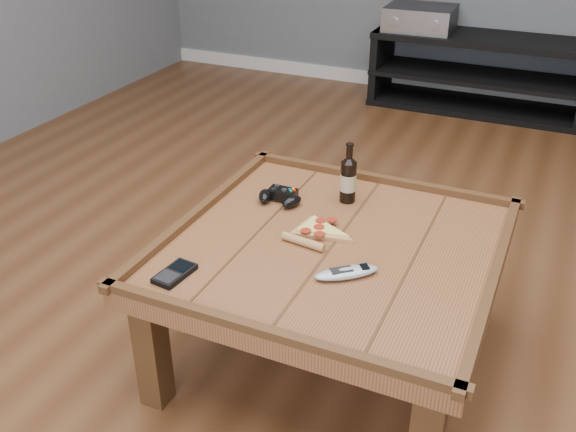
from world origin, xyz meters
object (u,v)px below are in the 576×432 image
at_px(media_console, 478,74).
at_px(game_controller, 280,197).
at_px(remote_control, 347,272).
at_px(beer_bottle, 348,178).
at_px(av_receiver, 420,18).
at_px(pizza_slice, 317,232).
at_px(smartphone, 175,273).
at_px(coffee_table, 333,260).

xyz_separation_m(media_console, game_controller, (-0.27, -2.57, 0.23)).
bearing_deg(remote_control, game_controller, -171.62).
bearing_deg(beer_bottle, av_receiver, 98.48).
bearing_deg(media_console, beer_bottle, -91.39).
xyz_separation_m(pizza_slice, smartphone, (-0.28, -0.39, -0.00)).
xyz_separation_m(media_console, av_receiver, (-0.43, -0.01, 0.33)).
height_order(game_controller, smartphone, game_controller).
bearing_deg(smartphone, game_controller, 87.49).
relative_size(beer_bottle, game_controller, 1.24).
bearing_deg(av_receiver, beer_bottle, -83.12).
bearing_deg(game_controller, beer_bottle, 26.54).
height_order(remote_control, av_receiver, av_receiver).
bearing_deg(game_controller, pizza_slice, -37.26).
bearing_deg(pizza_slice, game_controller, 150.99).
distance_m(game_controller, smartphone, 0.55).
height_order(beer_bottle, remote_control, beer_bottle).
bearing_deg(beer_bottle, coffee_table, -78.34).
relative_size(media_console, remote_control, 7.51).
xyz_separation_m(game_controller, smartphone, (-0.08, -0.54, -0.01)).
distance_m(beer_bottle, av_receiver, 2.48).
bearing_deg(remote_control, smartphone, -105.19).
distance_m(pizza_slice, remote_control, 0.25).
xyz_separation_m(remote_control, av_receiver, (-0.52, 2.90, 0.11)).
bearing_deg(game_controller, media_console, 83.78).
bearing_deg(av_receiver, remote_control, -81.37).
xyz_separation_m(coffee_table, remote_control, (0.10, -0.15, 0.07)).
xyz_separation_m(beer_bottle, smartphone, (-0.30, -0.64, -0.08)).
bearing_deg(coffee_table, av_receiver, 98.82).
height_order(smartphone, remote_control, remote_control).
xyz_separation_m(beer_bottle, pizza_slice, (-0.01, -0.26, -0.08)).
relative_size(coffee_table, smartphone, 7.48).
relative_size(media_console, beer_bottle, 6.46).
distance_m(game_controller, remote_control, 0.50).
xyz_separation_m(media_console, remote_control, (0.10, -2.90, 0.22)).
height_order(coffee_table, game_controller, game_controller).
xyz_separation_m(game_controller, pizza_slice, (0.20, -0.15, -0.01)).
relative_size(beer_bottle, av_receiver, 0.48).
bearing_deg(remote_control, av_receiver, 151.19).
bearing_deg(media_console, pizza_slice, -91.51).
height_order(beer_bottle, av_receiver, beer_bottle).
bearing_deg(smartphone, beer_bottle, 71.79).
distance_m(pizza_slice, av_receiver, 2.74).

